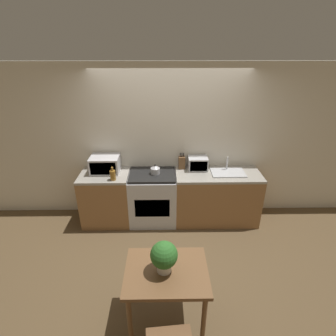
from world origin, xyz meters
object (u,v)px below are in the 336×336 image
(stove_range, at_px, (153,197))
(toaster_oven, at_px, (198,163))
(microwave, at_px, (105,164))
(bottle, at_px, (113,175))
(dining_table, at_px, (166,278))
(kettle, at_px, (155,170))

(stove_range, height_order, toaster_oven, toaster_oven)
(stove_range, distance_m, microwave, 0.98)
(bottle, bearing_deg, toaster_oven, 14.86)
(stove_range, xyz_separation_m, dining_table, (0.21, -1.88, 0.18))
(kettle, relative_size, dining_table, 0.19)
(bottle, xyz_separation_m, dining_table, (0.82, -1.68, -0.36))
(microwave, bearing_deg, toaster_oven, 2.17)
(stove_range, xyz_separation_m, microwave, (-0.78, 0.10, 0.59))
(microwave, xyz_separation_m, dining_table, (0.99, -1.98, -0.40))
(stove_range, bearing_deg, toaster_oven, 12.03)
(kettle, distance_m, toaster_oven, 0.73)
(dining_table, bearing_deg, kettle, 94.94)
(kettle, bearing_deg, microwave, 173.62)
(kettle, xyz_separation_m, bottle, (-0.65, -0.21, 0.01))
(stove_range, distance_m, toaster_oven, 0.96)
(dining_table, bearing_deg, microwave, 116.58)
(stove_range, height_order, dining_table, stove_range)
(microwave, height_order, dining_table, microwave)
(toaster_oven, bearing_deg, dining_table, -105.06)
(microwave, relative_size, toaster_oven, 1.45)
(microwave, relative_size, dining_table, 0.55)
(stove_range, xyz_separation_m, toaster_oven, (0.76, 0.16, 0.56))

